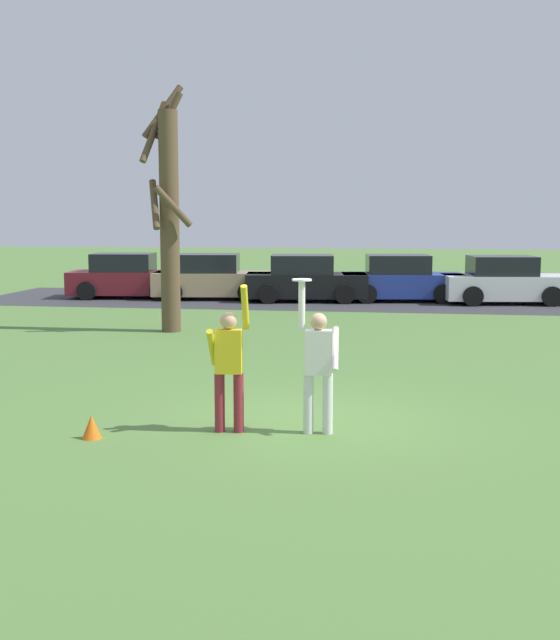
% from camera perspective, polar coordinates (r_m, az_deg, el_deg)
% --- Properties ---
extents(ground_plane, '(120.00, 120.00, 0.00)m').
position_cam_1_polar(ground_plane, '(11.66, 1.57, -7.20)').
color(ground_plane, '#567F3D').
extents(person_catcher, '(0.56, 0.49, 2.08)m').
position_cam_1_polar(person_catcher, '(10.84, 2.73, -3.00)').
color(person_catcher, silver).
rests_on(person_catcher, ground_plane).
extents(person_defender, '(0.57, 0.49, 2.04)m').
position_cam_1_polar(person_defender, '(10.93, -3.65, -2.94)').
color(person_defender, maroon).
rests_on(person_defender, ground_plane).
extents(frisbee_disc, '(0.26, 0.26, 0.02)m').
position_cam_1_polar(frisbee_disc, '(10.70, 1.56, 2.86)').
color(frisbee_disc, white).
rests_on(frisbee_disc, person_catcher).
extents(parked_car_maroon, '(4.30, 2.44, 1.59)m').
position_cam_1_polar(parked_car_maroon, '(29.33, -10.78, 2.98)').
color(parked_car_maroon, maroon).
rests_on(parked_car_maroon, ground_plane).
extents(parked_car_tan, '(4.30, 2.44, 1.59)m').
position_cam_1_polar(parked_car_tan, '(28.47, -4.86, 2.95)').
color(parked_car_tan, tan).
rests_on(parked_car_tan, ground_plane).
extents(parked_car_black, '(4.30, 2.44, 1.59)m').
position_cam_1_polar(parked_car_black, '(27.67, 1.80, 2.85)').
color(parked_car_black, black).
rests_on(parked_car_black, ground_plane).
extents(parked_car_blue, '(4.30, 2.44, 1.59)m').
position_cam_1_polar(parked_car_blue, '(28.01, 8.55, 2.82)').
color(parked_car_blue, '#233893').
rests_on(parked_car_blue, ground_plane).
extents(parked_car_white, '(4.30, 2.44, 1.59)m').
position_cam_1_polar(parked_car_white, '(27.94, 15.61, 2.62)').
color(parked_car_white, white).
rests_on(parked_car_white, ground_plane).
extents(parking_strip, '(22.76, 6.40, 0.01)m').
position_cam_1_polar(parking_strip, '(28.03, 1.86, 1.42)').
color(parking_strip, '#38383D').
rests_on(parking_strip, ground_plane).
extents(bare_tree_tall, '(1.43, 1.44, 6.21)m').
position_cam_1_polar(bare_tree_tall, '(20.51, -7.90, 7.54)').
color(bare_tree_tall, brown).
rests_on(bare_tree_tall, ground_plane).
extents(field_cone_orange, '(0.26, 0.26, 0.32)m').
position_cam_1_polar(field_cone_orange, '(11.05, -13.20, -7.37)').
color(field_cone_orange, orange).
rests_on(field_cone_orange, ground_plane).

